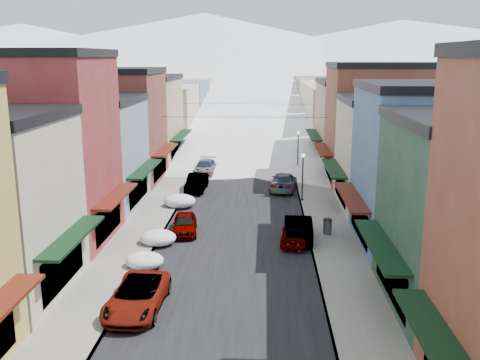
# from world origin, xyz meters

# --- Properties ---
(road) EXTENTS (10.00, 160.00, 0.01)m
(road) POSITION_xyz_m (0.00, 60.00, 0.01)
(road) COLOR black
(road) RESTS_ON ground
(sidewalk_left) EXTENTS (3.20, 160.00, 0.15)m
(sidewalk_left) POSITION_xyz_m (-6.60, 60.00, 0.07)
(sidewalk_left) COLOR gray
(sidewalk_left) RESTS_ON ground
(sidewalk_right) EXTENTS (3.20, 160.00, 0.15)m
(sidewalk_right) POSITION_xyz_m (6.60, 60.00, 0.07)
(sidewalk_right) COLOR gray
(sidewalk_right) RESTS_ON ground
(curb_left) EXTENTS (0.10, 160.00, 0.15)m
(curb_left) POSITION_xyz_m (-5.05, 60.00, 0.07)
(curb_left) COLOR slate
(curb_left) RESTS_ON ground
(curb_right) EXTENTS (0.10, 160.00, 0.15)m
(curb_right) POSITION_xyz_m (5.05, 60.00, 0.07)
(curb_right) COLOR slate
(curb_right) RESTS_ON ground
(bldg_l_brick_near) EXTENTS (12.30, 8.20, 12.50)m
(bldg_l_brick_near) POSITION_xyz_m (-13.69, 20.50, 6.26)
(bldg_l_brick_near) COLOR maroon
(bldg_l_brick_near) RESTS_ON ground
(bldg_l_grayblue) EXTENTS (11.30, 9.20, 9.00)m
(bldg_l_grayblue) POSITION_xyz_m (-13.19, 29.00, 4.51)
(bldg_l_grayblue) COLOR gray
(bldg_l_grayblue) RESTS_ON ground
(bldg_l_brick_far) EXTENTS (13.30, 9.20, 11.00)m
(bldg_l_brick_far) POSITION_xyz_m (-14.19, 38.00, 5.51)
(bldg_l_brick_far) COLOR maroon
(bldg_l_brick_far) RESTS_ON ground
(bldg_l_tan) EXTENTS (11.30, 11.20, 10.00)m
(bldg_l_tan) POSITION_xyz_m (-13.19, 48.00, 5.01)
(bldg_l_tan) COLOR tan
(bldg_l_tan) RESTS_ON ground
(bldg_r_blue) EXTENTS (11.30, 9.20, 10.50)m
(bldg_r_blue) POSITION_xyz_m (13.19, 21.00, 5.26)
(bldg_r_blue) COLOR #3F658E
(bldg_r_blue) RESTS_ON ground
(bldg_r_cream) EXTENTS (12.30, 9.20, 9.00)m
(bldg_r_cream) POSITION_xyz_m (13.69, 30.00, 4.51)
(bldg_r_cream) COLOR beige
(bldg_r_cream) RESTS_ON ground
(bldg_r_brick_far) EXTENTS (13.30, 9.20, 11.50)m
(bldg_r_brick_far) POSITION_xyz_m (14.19, 39.00, 5.76)
(bldg_r_brick_far) COLOR brown
(bldg_r_brick_far) RESTS_ON ground
(bldg_r_tan) EXTENTS (11.30, 11.20, 9.50)m
(bldg_r_tan) POSITION_xyz_m (13.19, 49.00, 4.76)
(bldg_r_tan) COLOR #8D735C
(bldg_r_tan) RESTS_ON ground
(distant_blocks) EXTENTS (34.00, 55.00, 8.00)m
(distant_blocks) POSITION_xyz_m (0.00, 83.00, 4.00)
(distant_blocks) COLOR gray
(distant_blocks) RESTS_ON ground
(mountain_ridge) EXTENTS (670.00, 340.00, 34.00)m
(mountain_ridge) POSITION_xyz_m (-19.47, 277.18, 14.36)
(mountain_ridge) COLOR silver
(mountain_ridge) RESTS_ON ground
(overhead_cables) EXTENTS (16.40, 15.04, 0.04)m
(overhead_cables) POSITION_xyz_m (0.00, 47.50, 6.20)
(overhead_cables) COLOR black
(overhead_cables) RESTS_ON ground
(car_white_suv) EXTENTS (2.59, 5.39, 1.48)m
(car_white_suv) POSITION_xyz_m (-4.08, 11.03, 0.74)
(car_white_suv) COLOR white
(car_white_suv) RESTS_ON ground
(car_silver_sedan) EXTENTS (2.10, 4.25, 1.39)m
(car_silver_sedan) POSITION_xyz_m (-3.50, 22.66, 0.70)
(car_silver_sedan) COLOR #ABAEB4
(car_silver_sedan) RESTS_ON ground
(car_dark_hatch) EXTENTS (1.76, 4.71, 1.54)m
(car_dark_hatch) POSITION_xyz_m (-4.20, 34.69, 0.77)
(car_dark_hatch) COLOR black
(car_dark_hatch) RESTS_ON ground
(car_silver_wagon) EXTENTS (2.19, 5.11, 1.47)m
(car_silver_wagon) POSITION_xyz_m (-4.24, 41.92, 0.73)
(car_silver_wagon) COLOR gray
(car_silver_wagon) RESTS_ON ground
(car_green_sedan) EXTENTS (1.84, 5.06, 1.66)m
(car_green_sedan) POSITION_xyz_m (4.30, 21.80, 0.83)
(car_green_sedan) COLOR black
(car_green_sedan) RESTS_ON ground
(car_gray_suv) EXTENTS (2.07, 4.33, 1.43)m
(car_gray_suv) POSITION_xyz_m (4.00, 20.96, 0.71)
(car_gray_suv) COLOR #96999E
(car_gray_suv) RESTS_ON ground
(car_black_sedan) EXTENTS (2.90, 5.73, 1.59)m
(car_black_sedan) POSITION_xyz_m (3.75, 35.43, 0.80)
(car_black_sedan) COLOR black
(car_black_sedan) RESTS_ON ground
(car_lane_silver) EXTENTS (1.86, 4.20, 1.41)m
(car_lane_silver) POSITION_xyz_m (-1.58, 54.11, 0.70)
(car_lane_silver) COLOR gray
(car_lane_silver) RESTS_ON ground
(car_lane_white) EXTENTS (2.39, 4.95, 1.36)m
(car_lane_white) POSITION_xyz_m (1.73, 64.53, 0.68)
(car_lane_white) COLOR silver
(car_lane_white) RESTS_ON ground
(trash_can) EXTENTS (0.62, 0.62, 1.06)m
(trash_can) POSITION_xyz_m (6.35, 22.54, 0.69)
(trash_can) COLOR #535658
(trash_can) RESTS_ON sidewalk_right
(streetlamp_near) EXTENTS (0.33, 0.33, 4.00)m
(streetlamp_near) POSITION_xyz_m (5.20, 31.38, 2.67)
(streetlamp_near) COLOR black
(streetlamp_near) RESTS_ON sidewalk_right
(streetlamp_far) EXTENTS (0.35, 0.35, 4.24)m
(streetlamp_far) POSITION_xyz_m (5.50, 43.37, 2.83)
(streetlamp_far) COLOR black
(streetlamp_far) RESTS_ON sidewalk_right
(snow_pile_near) EXTENTS (2.23, 2.57, 0.94)m
(snow_pile_near) POSITION_xyz_m (-4.88, 16.35, 0.45)
(snow_pile_near) COLOR white
(snow_pile_near) RESTS_ON ground
(snow_pile_mid) EXTENTS (2.38, 2.66, 1.01)m
(snow_pile_mid) POSITION_xyz_m (-4.88, 20.28, 0.48)
(snow_pile_mid) COLOR white
(snow_pile_mid) RESTS_ON ground
(snow_pile_far) EXTENTS (2.58, 2.79, 1.09)m
(snow_pile_far) POSITION_xyz_m (-4.86, 29.19, 0.52)
(snow_pile_far) COLOR white
(snow_pile_far) RESTS_ON ground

